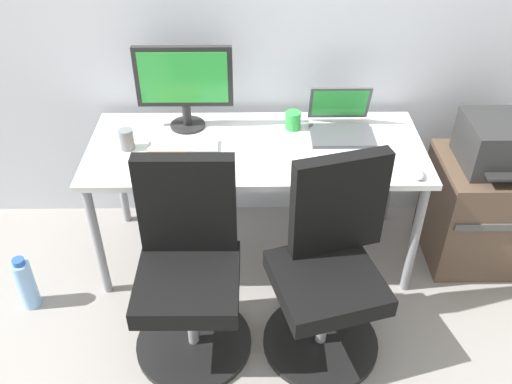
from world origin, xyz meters
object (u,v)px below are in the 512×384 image
object	(u,v)px
coffee_mug	(293,120)
open_laptop	(341,122)
water_bottle_on_floor	(26,284)
side_cabinet	(482,210)
printer	(503,143)
office_chair_right	(329,270)
desktop_monitor	(184,82)
office_chair_left	(189,271)

from	to	relation	value
coffee_mug	open_laptop	bearing A→B (deg)	-8.13
water_bottle_on_floor	side_cabinet	bearing A→B (deg)	8.93
open_laptop	coffee_mug	bearing A→B (deg)	171.87
printer	open_laptop	xyz separation A→B (m)	(-0.78, 0.15, 0.04)
office_chair_right	open_laptop	distance (m)	0.80
office_chair_right	open_laptop	size ratio (longest dim) A/B	3.03
side_cabinet	open_laptop	size ratio (longest dim) A/B	1.93
desktop_monitor	office_chair_right	bearing A→B (deg)	-49.38
office_chair_left	printer	bearing A→B (deg)	20.59
side_cabinet	printer	bearing A→B (deg)	-90.00
water_bottle_on_floor	coffee_mug	xyz separation A→B (m)	(1.33, 0.55, 0.60)
office_chair_left	water_bottle_on_floor	bearing A→B (deg)	166.81
side_cabinet	printer	world-z (taller)	printer
side_cabinet	water_bottle_on_floor	bearing A→B (deg)	-171.07
office_chair_left	desktop_monitor	size ratio (longest dim) A/B	1.96
side_cabinet	desktop_monitor	size ratio (longest dim) A/B	1.24
side_cabinet	water_bottle_on_floor	world-z (taller)	side_cabinet
office_chair_left	office_chair_right	world-z (taller)	same
office_chair_left	open_laptop	size ratio (longest dim) A/B	3.03
office_chair_right	open_laptop	bearing A→B (deg)	80.88
water_bottle_on_floor	desktop_monitor	size ratio (longest dim) A/B	0.65
water_bottle_on_floor	coffee_mug	distance (m)	1.56
printer	desktop_monitor	size ratio (longest dim) A/B	0.83
printer	open_laptop	size ratio (longest dim) A/B	1.29
water_bottle_on_floor	coffee_mug	size ratio (longest dim) A/B	3.37
printer	side_cabinet	bearing A→B (deg)	90.00
water_bottle_on_floor	office_chair_right	bearing A→B (deg)	-7.82
office_chair_right	coffee_mug	xyz separation A→B (m)	(-0.12, 0.75, 0.33)
office_chair_left	coffee_mug	distance (m)	0.95
side_cabinet	open_laptop	bearing A→B (deg)	169.29
water_bottle_on_floor	open_laptop	size ratio (longest dim) A/B	1.00
office_chair_left	water_bottle_on_floor	size ratio (longest dim) A/B	3.03
office_chair_left	open_laptop	xyz separation A→B (m)	(0.73, 0.71, 0.33)
desktop_monitor	coffee_mug	size ratio (longest dim) A/B	5.22
water_bottle_on_floor	printer	bearing A→B (deg)	8.91
water_bottle_on_floor	open_laptop	distance (m)	1.76
office_chair_left	office_chair_right	distance (m)	0.61
water_bottle_on_floor	office_chair_left	bearing A→B (deg)	-13.19
office_chair_right	water_bottle_on_floor	xyz separation A→B (m)	(-1.46, 0.20, -0.28)
printer	open_laptop	distance (m)	0.79
office_chair_right	coffee_mug	world-z (taller)	office_chair_right
coffee_mug	side_cabinet	bearing A→B (deg)	-10.10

